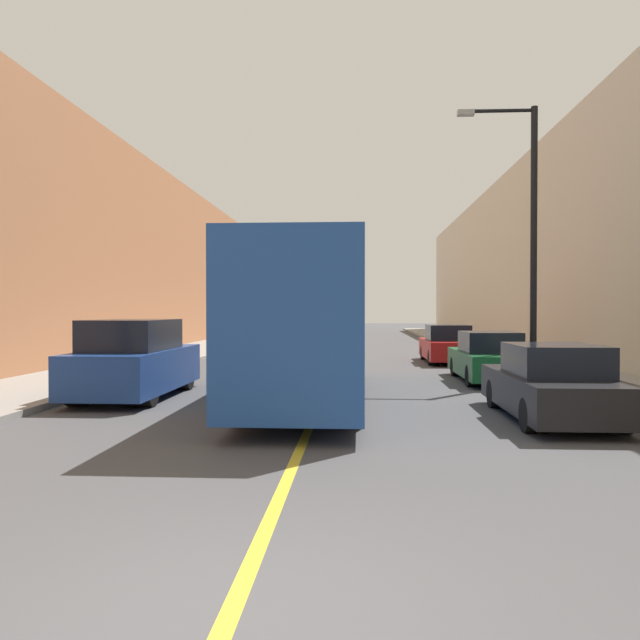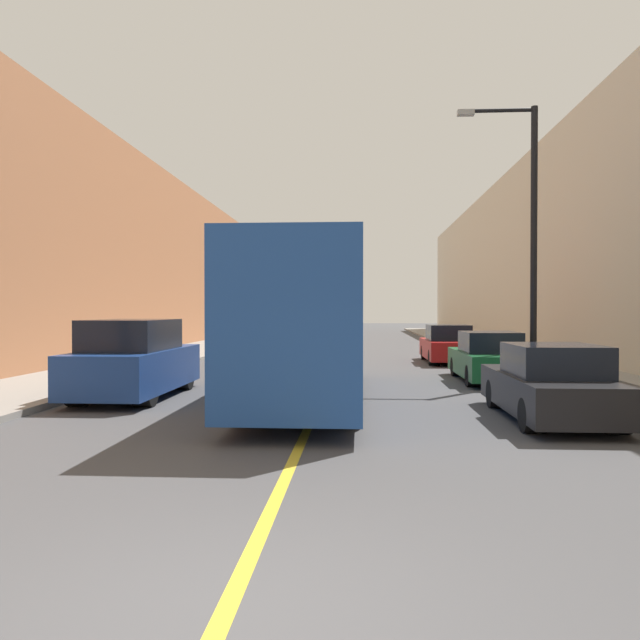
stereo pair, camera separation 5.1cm
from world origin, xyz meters
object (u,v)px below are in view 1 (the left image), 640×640
Objects in this scene: car_right_mid at (488,359)px; parked_suv_left at (135,362)px; car_right_near at (552,386)px; car_right_far at (447,346)px; bus at (311,322)px; street_lamp_right at (528,225)px.

parked_suv_left is at bearing -156.48° from car_right_mid.
parked_suv_left is 9.65m from car_right_near.
car_right_near is at bearing -89.27° from car_right_far.
car_right_far is (4.76, 10.96, -1.18)m from bus.
car_right_mid is at bearing -87.55° from car_right_far.
bus is 5.64m from car_right_near.
car_right_far is at bearing 49.99° from parked_suv_left.
car_right_mid is (0.12, 6.63, 0.01)m from car_right_near.
car_right_near is 0.99× the size of car_right_mid.
car_right_mid is 6.79m from car_right_far.
bus reaches higher than car_right_near.
bus is at bearing 153.57° from car_right_near.
street_lamp_right is (10.57, 4.09, 3.82)m from parked_suv_left.
car_right_near is 13.41m from car_right_far.
bus is at bearing -140.44° from car_right_mid.
bus is at bearing -113.50° from car_right_far.
parked_suv_left is (-4.37, 0.07, -0.99)m from bus.
car_right_far is at bearing 90.73° from car_right_near.
street_lamp_right is (6.20, 4.17, 2.83)m from bus.
street_lamp_right is at bearing 79.20° from car_right_near.
bus is 2.21× the size of parked_suv_left.
street_lamp_right is (1.43, -6.79, 4.01)m from car_right_far.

